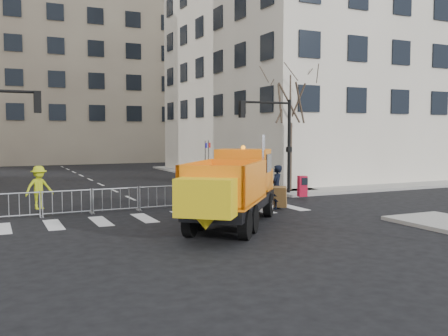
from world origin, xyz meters
name	(u,v)px	position (x,y,z in m)	size (l,w,h in m)	color
ground	(225,242)	(0.00, 0.00, 0.00)	(120.00, 120.00, 0.00)	black
sidewalk_back	(149,205)	(0.00, 8.50, 0.07)	(64.00, 5.00, 0.15)	gray
building_far	(47,65)	(0.00, 52.00, 12.00)	(30.00, 18.00, 24.00)	gray
traffic_light_right	(289,148)	(8.50, 9.50, 2.70)	(0.18, 0.18, 5.40)	black
crowd_barriers	(139,198)	(-0.75, 7.60, 0.55)	(12.60, 0.60, 1.10)	#9EA0A5
street_tree	(290,129)	(9.20, 10.50, 3.75)	(3.00, 3.00, 7.50)	#382B21
plow_truck	(232,186)	(1.35, 2.22, 1.54)	(7.49, 8.37, 3.46)	black
cop_a	(277,187)	(5.15, 5.30, 1.02)	(0.75, 0.49, 2.05)	black
cop_b	(263,187)	(5.09, 6.49, 0.90)	(0.88, 0.68, 1.81)	black
cop_c	(250,191)	(3.60, 5.04, 0.94)	(1.10, 0.46, 1.88)	black
worker	(39,188)	(-4.91, 8.92, 1.11)	(1.25, 0.72, 1.93)	#B7C617
newspaper_box	(302,186)	(8.19, 7.67, 0.70)	(0.45, 0.40, 1.10)	#B20D28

